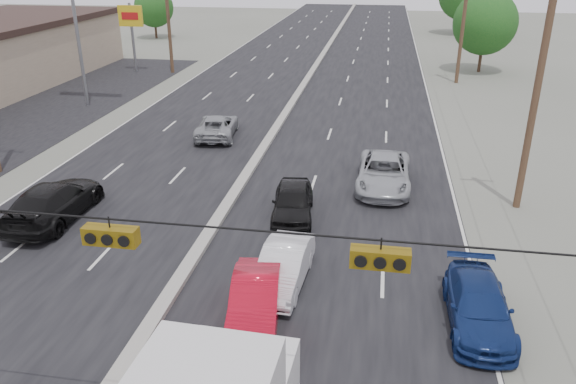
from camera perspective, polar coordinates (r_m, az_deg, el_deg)
name	(u,v)px	position (r m, az deg, el deg)	size (l,w,h in m)	color
road_surface	(290,107)	(40.51, 0.25, 8.66)	(20.00, 160.00, 0.02)	black
center_median	(290,105)	(40.48, 0.25, 8.80)	(0.50, 160.00, 0.20)	gray
parking_lot	(32,115)	(42.23, -24.57, 7.15)	(10.00, 42.00, 0.02)	black
utility_pole_left_c	(168,14)	(52.42, -12.10, 17.25)	(1.60, 0.30, 10.00)	#422D1E
utility_pole_right_b	(537,92)	(24.99, 23.95, 9.31)	(1.60, 0.30, 10.00)	#422D1E
utility_pole_right_c	(464,20)	(49.31, 17.41, 16.36)	(1.60, 0.30, 10.00)	#422D1E
traffic_signals	(106,233)	(11.09, -18.04, -4.01)	(25.00, 0.30, 0.54)	black
pole_sign_far	(131,22)	(53.85, -15.66, 16.33)	(2.20, 0.25, 6.00)	slate
tree_left_far	(154,7)	(74.55, -13.48, 17.79)	(4.80, 4.80, 6.12)	#382619
tree_right_mid	(485,23)	(54.67, 19.39, 15.91)	(5.60, 5.60, 7.14)	#382619
red_sedan	(255,300)	(17.23, -3.35, -10.89)	(1.42, 4.07, 1.34)	#BA0B20
queue_car_a	(293,202)	(23.34, 0.49, -1.03)	(1.65, 4.11, 1.40)	black
queue_car_b	(283,267)	(18.81, -0.48, -7.62)	(1.42, 4.08, 1.34)	white
queue_car_c	(384,173)	(26.65, 9.70, 1.91)	(2.42, 5.26, 1.46)	#A0A4A8
queue_car_d	(478,306)	(17.90, 18.78, -10.95)	(1.79, 4.41, 1.28)	navy
oncoming_near	(54,202)	(25.08, -22.67, -0.92)	(2.22, 5.46, 1.59)	black
oncoming_far	(217,126)	(33.90, -7.22, 6.64)	(2.17, 4.70, 1.31)	gray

